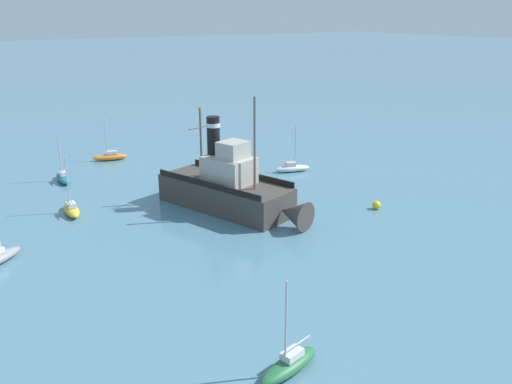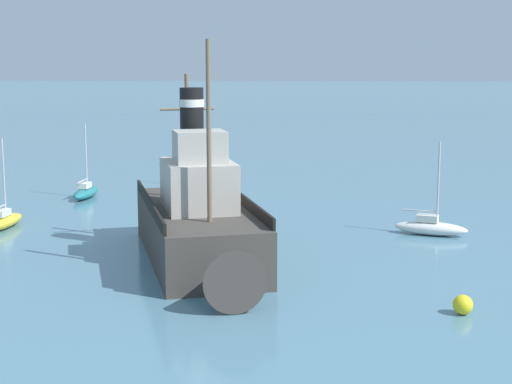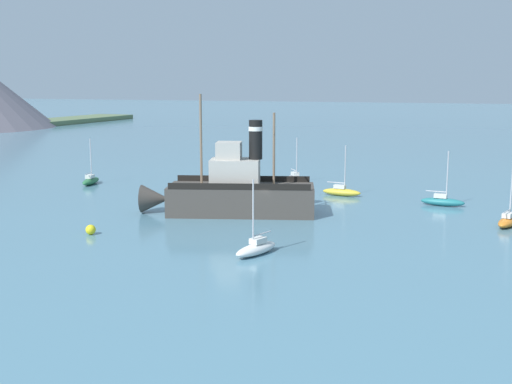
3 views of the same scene
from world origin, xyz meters
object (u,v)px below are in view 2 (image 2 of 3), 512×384
(old_tugboat, at_px, (199,222))
(sailboat_orange, at_px, (197,180))
(sailboat_white, at_px, (431,227))
(sailboat_yellow, at_px, (3,221))
(sailboat_teal, at_px, (86,192))
(mooring_buoy, at_px, (463,305))

(old_tugboat, height_order, sailboat_orange, old_tugboat)
(old_tugboat, height_order, sailboat_white, old_tugboat)
(sailboat_white, bearing_deg, sailboat_yellow, -0.50)
(sailboat_orange, bearing_deg, sailboat_teal, 38.75)
(sailboat_orange, xyz_separation_m, sailboat_white, (-14.42, 15.13, 0.00))
(old_tugboat, bearing_deg, sailboat_teal, -58.56)
(mooring_buoy, bearing_deg, sailboat_teal, -48.43)
(sailboat_orange, relative_size, sailboat_teal, 1.00)
(sailboat_orange, height_order, sailboat_teal, same)
(sailboat_yellow, bearing_deg, sailboat_teal, -101.00)
(sailboat_teal, bearing_deg, sailboat_yellow, 79.00)
(old_tugboat, bearing_deg, sailboat_orange, -81.77)
(old_tugboat, distance_m, sailboat_white, 13.01)
(mooring_buoy, bearing_deg, sailboat_white, -93.79)
(sailboat_teal, height_order, mooring_buoy, sailboat_teal)
(sailboat_yellow, bearing_deg, mooring_buoy, 149.03)
(sailboat_orange, bearing_deg, sailboat_white, 133.63)
(sailboat_teal, bearing_deg, sailboat_orange, -141.25)
(sailboat_yellow, bearing_deg, sailboat_orange, -119.79)
(sailboat_teal, height_order, sailboat_white, same)
(old_tugboat, relative_size, sailboat_teal, 3.01)
(sailboat_orange, xyz_separation_m, sailboat_teal, (6.69, 5.37, 0.00))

